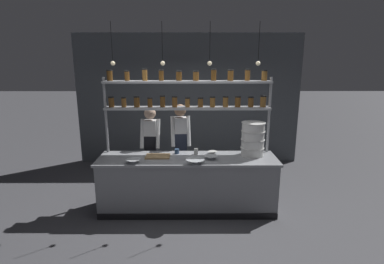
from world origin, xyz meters
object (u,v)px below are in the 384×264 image
chef_left (151,145)px  prep_bowl_near_left (213,153)px  chef_center (181,143)px  serving_cup_front (177,151)px  spice_shelf_unit (188,98)px  prep_bowl_near_right (134,161)px  serving_cup_by_board (196,152)px  prep_bowl_center_front (195,162)px  cutting_board (158,156)px  container_stack (253,139)px  prep_bowl_center_back (211,157)px

chef_left → prep_bowl_near_left: bearing=-18.2°
chef_center → serving_cup_front: (-0.05, -0.41, -0.03)m
spice_shelf_unit → chef_left: bearing=158.2°
chef_center → serving_cup_front: 0.41m
prep_bowl_near_right → serving_cup_front: serving_cup_front is taller
prep_bowl_near_left → serving_cup_by_board: 0.29m
chef_center → prep_bowl_center_front: size_ratio=5.92×
cutting_board → serving_cup_by_board: size_ratio=3.91×
container_stack → serving_cup_by_board: bearing=176.9°
container_stack → cutting_board: size_ratio=1.42×
spice_shelf_unit → prep_bowl_near_left: (0.42, -0.13, -0.93)m
prep_bowl_center_front → serving_cup_by_board: serving_cup_by_board is taller
spice_shelf_unit → prep_bowl_center_back: spice_shelf_unit is taller
prep_bowl_center_back → chef_center: bearing=125.7°
cutting_board → prep_bowl_center_back: 0.88m
spice_shelf_unit → serving_cup_by_board: size_ratio=27.73×
cutting_board → prep_bowl_center_back: prep_bowl_center_back is taller
prep_bowl_near_left → prep_bowl_center_front: prep_bowl_center_front is taller
prep_bowl_center_back → prep_bowl_near_right: (-1.22, -0.18, 0.00)m
prep_bowl_center_back → serving_cup_front: (-0.57, 0.31, 0.01)m
serving_cup_front → chef_center: bearing=82.9°
serving_cup_front → container_stack: bearing=-4.8°
serving_cup_front → chef_left: bearing=142.4°
container_stack → prep_bowl_center_front: bearing=-155.8°
chef_center → spice_shelf_unit: bearing=-70.6°
chef_center → serving_cup_by_board: (0.28, -0.47, -0.02)m
serving_cup_front → serving_cup_by_board: size_ratio=0.80×
prep_bowl_center_front → chef_left: bearing=131.0°
serving_cup_by_board → prep_bowl_center_back: bearing=-46.6°
prep_bowl_center_front → prep_bowl_near_right: (-0.96, 0.06, -0.01)m
serving_cup_by_board → container_stack: bearing=-3.1°
chef_center → cutting_board: (-0.36, -0.60, -0.06)m
chef_center → prep_bowl_near_left: 0.72m
chef_left → prep_bowl_center_front: chef_left is taller
chef_center → prep_bowl_near_right: size_ratio=7.42×
prep_bowl_near_left → prep_bowl_center_front: size_ratio=0.56×
container_stack → spice_shelf_unit: bearing=169.0°
container_stack → prep_bowl_near_left: (-0.66, 0.08, -0.26)m
spice_shelf_unit → prep_bowl_center_back: 1.08m
prep_bowl_center_front → serving_cup_by_board: bearing=87.3°
prep_bowl_near_left → serving_cup_by_board: bearing=-173.7°
prep_bowl_center_front → serving_cup_front: size_ratio=3.54×
prep_bowl_near_left → serving_cup_front: bearing=177.8°
serving_cup_front → serving_cup_by_board: serving_cup_by_board is taller
container_stack → serving_cup_by_board: 0.98m
prep_bowl_center_back → prep_bowl_center_front: bearing=-137.7°
cutting_board → chef_center: bearing=59.0°
container_stack → serving_cup_by_board: (-0.95, 0.05, -0.23)m
chef_left → serving_cup_by_board: (0.82, -0.44, 0.02)m
container_stack → chef_center: bearing=157.1°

